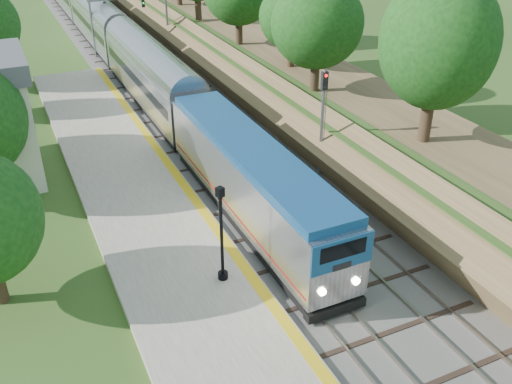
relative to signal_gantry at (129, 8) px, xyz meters
name	(u,v)px	position (x,y,z in m)	size (l,w,h in m)	color
trackbed	(119,42)	(-0.47, 5.01, -4.75)	(9.50, 170.00, 0.28)	#4C4944
platform	(179,268)	(-7.67, -38.99, -4.63)	(6.40, 68.00, 0.38)	gray
yellow_stripe	(232,250)	(-4.82, -38.99, -4.43)	(0.55, 68.00, 0.01)	gold
embankment	(187,19)	(7.88, 5.01, -2.87)	(10.64, 170.00, 11.70)	brown
signal_gantry	(129,8)	(0.00, 0.00, 0.00)	(8.40, 0.38, 6.20)	slate
trees_behind_platform	(24,174)	(-13.64, -34.32, -0.29)	(7.82, 53.32, 7.21)	#332316
train	(101,27)	(-2.47, 3.78, -2.54)	(3.01, 100.10, 4.42)	black
lamppost_far	(222,240)	(-6.09, -40.88, -2.25)	(0.49, 0.49, 4.91)	black
signal_farside	(323,113)	(3.73, -33.14, -0.47)	(0.38, 0.30, 6.92)	slate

